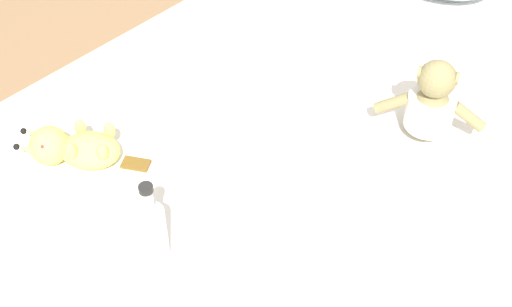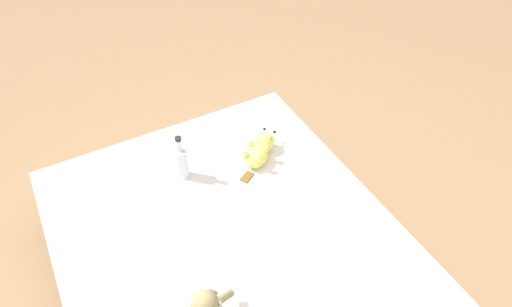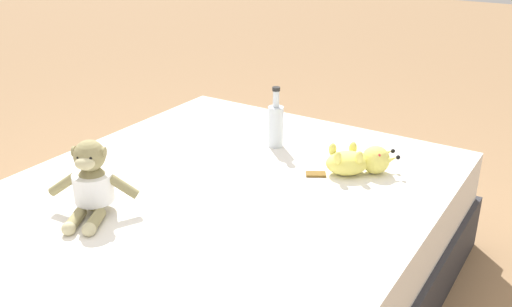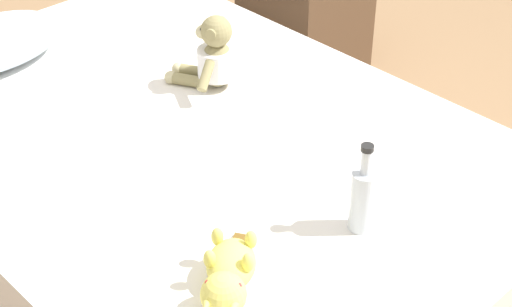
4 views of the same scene
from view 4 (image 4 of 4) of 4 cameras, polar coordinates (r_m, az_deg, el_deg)
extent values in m
plane|color=#93704C|center=(2.58, -4.49, -6.21)|extent=(16.00, 16.00, 0.00)
cube|color=#2D2D33|center=(2.51, -4.61, -4.31)|extent=(1.40, 2.04, 0.22)
cube|color=white|center=(2.38, -4.84, -0.41)|extent=(1.36, 1.98, 0.20)
ellipsoid|color=#8E8456|center=(2.50, -2.74, 6.30)|extent=(0.14, 0.14, 0.15)
cylinder|color=white|center=(2.50, -2.74, 6.40)|extent=(0.16, 0.16, 0.09)
sphere|color=#8E8456|center=(2.45, -2.81, 8.57)|extent=(0.10, 0.10, 0.10)
ellipsoid|color=#C1B789|center=(2.47, -3.70, 8.55)|extent=(0.08, 0.07, 0.04)
sphere|color=black|center=(2.44, -3.82, 8.69)|extent=(0.01, 0.01, 0.01)
sphere|color=black|center=(2.47, -3.51, 9.05)|extent=(0.01, 0.01, 0.01)
cylinder|color=#8E8456|center=(2.41, -3.20, 8.36)|extent=(0.02, 0.03, 0.03)
cylinder|color=#8E8456|center=(2.48, -2.44, 9.27)|extent=(0.02, 0.03, 0.03)
cylinder|color=#8E8456|center=(2.42, -3.54, 5.46)|extent=(0.10, 0.07, 0.08)
cylinder|color=#8E8456|center=(2.58, -1.99, 7.48)|extent=(0.10, 0.07, 0.08)
cylinder|color=#8E8456|center=(2.54, -4.96, 5.17)|extent=(0.08, 0.11, 0.04)
cylinder|color=#8E8456|center=(2.59, -4.45, 5.80)|extent=(0.08, 0.11, 0.04)
sphere|color=#C1B789|center=(2.56, -6.00, 5.33)|extent=(0.04, 0.04, 0.04)
sphere|color=#C1B789|center=(2.60, -5.48, 5.96)|extent=(0.04, 0.04, 0.04)
ellipsoid|color=#EAE066|center=(1.82, -1.75, -7.79)|extent=(0.19, 0.18, 0.08)
sphere|color=#EAE066|center=(1.74, -2.29, -9.87)|extent=(0.10, 0.10, 0.10)
cone|color=#EAE066|center=(1.70, -1.60, -10.73)|extent=(0.07, 0.06, 0.05)
cone|color=#EAE066|center=(1.71, -3.48, -10.53)|extent=(0.07, 0.06, 0.05)
sphere|color=red|center=(1.72, -1.32, -9.32)|extent=(0.02, 0.02, 0.02)
sphere|color=red|center=(1.73, -3.31, -9.12)|extent=(0.02, 0.02, 0.02)
ellipsoid|color=#EAE066|center=(1.77, -0.57, -7.67)|extent=(0.04, 0.04, 0.05)
ellipsoid|color=#EAE066|center=(1.78, -3.27, -7.41)|extent=(0.04, 0.04, 0.05)
ellipsoid|color=#EAE066|center=(1.82, -0.36, -6.07)|extent=(0.04, 0.04, 0.05)
ellipsoid|color=#EAE066|center=(1.83, -2.73, -5.86)|extent=(0.04, 0.04, 0.05)
cube|color=brown|center=(1.93, -1.21, -6.40)|extent=(0.08, 0.07, 0.01)
cylinder|color=silver|center=(1.94, 7.47, -3.33)|extent=(0.06, 0.06, 0.16)
cylinder|color=silver|center=(1.87, 7.73, -0.60)|extent=(0.02, 0.02, 0.07)
cylinder|color=black|center=(1.85, 7.83, 0.39)|extent=(0.03, 0.03, 0.01)
cube|color=brown|center=(3.41, 3.45, 9.47)|extent=(0.41, 0.41, 0.45)
camera|label=1|loc=(2.08, 42.21, 28.65)|focal=50.87mm
camera|label=2|loc=(2.90, -12.37, 40.42)|focal=31.99mm
camera|label=3|loc=(2.74, -42.03, 18.08)|focal=39.75mm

